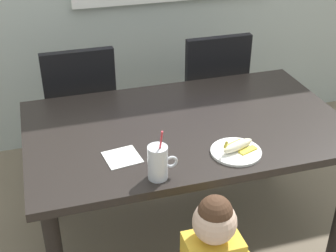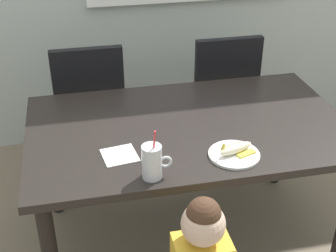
{
  "view_description": "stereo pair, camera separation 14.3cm",
  "coord_description": "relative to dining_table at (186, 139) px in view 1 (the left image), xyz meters",
  "views": [
    {
      "loc": [
        -0.67,
        -1.91,
        1.91
      ],
      "look_at": [
        -0.13,
        -0.1,
        0.81
      ],
      "focal_mm": 49.91,
      "sensor_mm": 36.0,
      "label": 1
    },
    {
      "loc": [
        -0.53,
        -1.95,
        1.91
      ],
      "look_at": [
        -0.13,
        -0.1,
        0.81
      ],
      "focal_mm": 49.91,
      "sensor_mm": 36.0,
      "label": 2
    }
  ],
  "objects": [
    {
      "name": "ground_plane",
      "position": [
        0.0,
        0.0,
        -0.66
      ],
      "size": [
        24.0,
        24.0,
        0.0
      ],
      "primitive_type": "plane",
      "color": "#7A6B56"
    },
    {
      "name": "dining_table",
      "position": [
        0.0,
        0.0,
        0.0
      ],
      "size": [
        1.59,
        0.96,
        0.75
      ],
      "color": "black",
      "rests_on": "ground"
    },
    {
      "name": "dining_chair_left",
      "position": [
        -0.45,
        0.72,
        -0.12
      ],
      "size": [
        0.44,
        0.45,
        0.96
      ],
      "rotation": [
        0.0,
        0.0,
        3.14
      ],
      "color": "black",
      "rests_on": "ground"
    },
    {
      "name": "dining_chair_right",
      "position": [
        0.41,
        0.71,
        -0.12
      ],
      "size": [
        0.44,
        0.44,
        0.96
      ],
      "rotation": [
        0.0,
        0.0,
        3.14
      ],
      "color": "black",
      "rests_on": "ground"
    },
    {
      "name": "milk_cup",
      "position": [
        -0.26,
        -0.39,
        0.16
      ],
      "size": [
        0.13,
        0.09,
        0.25
      ],
      "color": "silver",
      "rests_on": "dining_table"
    },
    {
      "name": "snack_plate",
      "position": [
        0.13,
        -0.31,
        0.1
      ],
      "size": [
        0.23,
        0.23,
        0.01
      ],
      "primitive_type": "cylinder",
      "color": "white",
      "rests_on": "dining_table"
    },
    {
      "name": "peeled_banana",
      "position": [
        0.14,
        -0.31,
        0.12
      ],
      "size": [
        0.18,
        0.13,
        0.07
      ],
      "rotation": [
        0.0,
        0.0,
        0.34
      ],
      "color": "#F4EAC6",
      "rests_on": "snack_plate"
    },
    {
      "name": "paper_napkin",
      "position": [
        -0.37,
        -0.21,
        0.09
      ],
      "size": [
        0.17,
        0.17,
        0.0
      ],
      "primitive_type": "cube",
      "rotation": [
        0.0,
        0.0,
        0.14
      ],
      "color": "white",
      "rests_on": "dining_table"
    }
  ]
}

